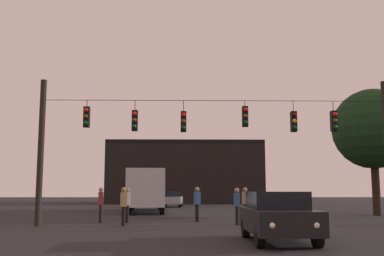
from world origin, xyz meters
name	(u,v)px	position (x,y,z in m)	size (l,w,h in m)	color
ground_plane	(204,213)	(0.00, 24.50, 0.00)	(168.00, 168.00, 0.00)	black
overhead_signal_span	(215,139)	(-0.03, 12.88, 3.89)	(16.23, 0.44, 6.66)	black
city_bus	(146,187)	(-4.26, 26.64, 1.87)	(3.27, 11.15, 3.00)	#B7BCC6
car_near_right	(277,216)	(1.40, 6.13, 0.80)	(1.80, 4.34, 1.52)	black
car_far_left	(172,199)	(-2.52, 36.82, 0.80)	(2.01, 4.41, 1.52)	#99999E
pedestrian_crossing_left	(245,202)	(1.82, 16.48, 0.98)	(0.31, 0.40, 1.73)	black
pedestrian_crossing_center	(197,202)	(-0.76, 15.54, 0.99)	(0.35, 0.42, 1.74)	black
pedestrian_crossing_right	(237,204)	(1.00, 13.21, 0.95)	(0.25, 0.37, 1.69)	black
pedestrian_near_bus	(127,203)	(-4.20, 14.64, 0.97)	(0.35, 0.42, 1.71)	black
pedestrian_trailing	(101,203)	(-5.54, 14.89, 0.98)	(0.29, 0.39, 1.72)	black
pedestrian_far_side	(124,204)	(-4.15, 12.81, 0.97)	(0.34, 0.42, 1.71)	black
corner_building	(185,174)	(-1.23, 53.56, 3.86)	(19.25, 13.75, 7.71)	black
tree_left_silhouette	(373,129)	(10.86, 21.20, 5.54)	(5.20, 5.20, 8.16)	black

